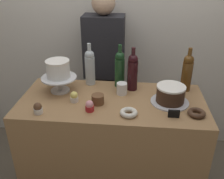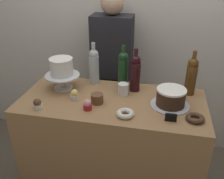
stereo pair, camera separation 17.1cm
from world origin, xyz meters
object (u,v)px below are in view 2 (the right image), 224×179
(cupcake_lemon, at_px, (75,95))
(cupcake_chocolate, at_px, (38,104))
(donut_sugar, at_px, (125,114))
(wine_bottle_dark_red, at_px, (135,72))
(price_sign_chalkboard, at_px, (171,118))
(cupcake_strawberry, at_px, (87,105))
(wine_bottle_clear, at_px, (94,66))
(chocolate_round_cake, at_px, (171,97))
(donut_chocolate, at_px, (195,118))
(white_layer_cake, at_px, (62,67))
(wine_bottle_amber, at_px, (191,75))
(cookie_stack, at_px, (97,98))
(cake_stand_pedestal, at_px, (63,79))
(wine_bottle_green, at_px, (123,69))
(coffee_cup_ceramic, at_px, (123,89))
(barista_figure, at_px, (112,76))

(cupcake_lemon, bearing_deg, cupcake_chocolate, -138.66)
(donut_sugar, bearing_deg, wine_bottle_dark_red, 88.24)
(donut_sugar, height_order, price_sign_chalkboard, price_sign_chalkboard)
(wine_bottle_dark_red, bearing_deg, cupcake_strawberry, -127.88)
(wine_bottle_clear, bearing_deg, chocolate_round_cake, -22.13)
(wine_bottle_dark_red, bearing_deg, donut_chocolate, -38.23)
(white_layer_cake, relative_size, cupcake_chocolate, 2.29)
(wine_bottle_amber, xyz_separation_m, cupcake_lemon, (-0.78, -0.25, -0.11))
(white_layer_cake, xyz_separation_m, price_sign_chalkboard, (0.80, -0.28, -0.15))
(cupcake_strawberry, xyz_separation_m, cookie_stack, (0.04, 0.10, -0.00))
(cupcake_lemon, bearing_deg, cupcake_strawberry, -41.22)
(chocolate_round_cake, relative_size, cupcake_lemon, 2.59)
(cake_stand_pedestal, distance_m, white_layer_cake, 0.10)
(wine_bottle_clear, height_order, wine_bottle_amber, same)
(wine_bottle_dark_red, xyz_separation_m, cupcake_strawberry, (-0.26, -0.34, -0.11))
(chocolate_round_cake, relative_size, cupcake_strawberry, 2.59)
(white_layer_cake, bearing_deg, wine_bottle_dark_red, 9.00)
(price_sign_chalkboard, bearing_deg, cupcake_strawberry, 177.33)
(wine_bottle_amber, xyz_separation_m, donut_sugar, (-0.41, -0.39, -0.13))
(white_layer_cake, bearing_deg, cupcake_lemon, -45.41)
(wine_bottle_green, relative_size, cupcake_chocolate, 4.38)
(cupcake_strawberry, height_order, price_sign_chalkboard, cupcake_strawberry)
(wine_bottle_amber, xyz_separation_m, cupcake_strawberry, (-0.66, -0.36, -0.11))
(cupcake_lemon, bearing_deg, wine_bottle_green, 43.63)
(white_layer_cake, relative_size, wine_bottle_green, 0.52)
(cupcake_lemon, distance_m, donut_sugar, 0.40)
(cake_stand_pedestal, height_order, wine_bottle_green, wine_bottle_green)
(coffee_cup_ceramic, bearing_deg, donut_sugar, -77.66)
(wine_bottle_clear, relative_size, coffee_cup_ceramic, 3.83)
(wine_bottle_amber, height_order, donut_chocolate, wine_bottle_amber)
(wine_bottle_green, relative_size, barista_figure, 0.20)
(white_layer_cake, xyz_separation_m, cupcake_strawberry, (0.27, -0.25, -0.14))
(cupcake_strawberry, height_order, donut_chocolate, cupcake_strawberry)
(chocolate_round_cake, xyz_separation_m, coffee_cup_ceramic, (-0.33, 0.09, -0.03))
(white_layer_cake, bearing_deg, wine_bottle_clear, 36.17)
(cupcake_strawberry, height_order, cupcake_lemon, same)
(chocolate_round_cake, bearing_deg, coffee_cup_ceramic, 164.67)
(donut_sugar, bearing_deg, cupcake_lemon, 160.47)
(cupcake_lemon, xyz_separation_m, barista_figure, (0.12, 0.69, -0.14))
(wine_bottle_clear, bearing_deg, wine_bottle_amber, -2.94)
(cupcake_strawberry, distance_m, barista_figure, 0.81)
(donut_sugar, distance_m, barista_figure, 0.87)
(cupcake_lemon, distance_m, donut_chocolate, 0.81)
(donut_chocolate, bearing_deg, wine_bottle_amber, 92.71)
(wine_bottle_green, bearing_deg, barista_figure, 112.45)
(cupcake_lemon, relative_size, donut_chocolate, 0.66)
(cake_stand_pedestal, distance_m, wine_bottle_amber, 0.93)
(cake_stand_pedestal, height_order, barista_figure, barista_figure)
(white_layer_cake, height_order, price_sign_chalkboard, white_layer_cake)
(cake_stand_pedestal, height_order, wine_bottle_clear, wine_bottle_clear)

